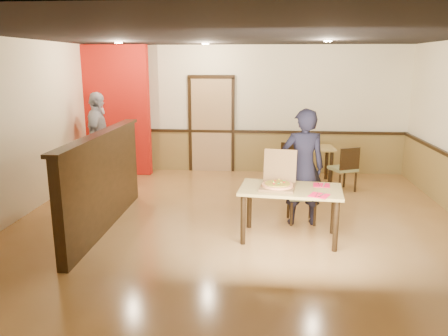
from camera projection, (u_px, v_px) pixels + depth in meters
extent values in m
plane|color=#B88447|center=(239.00, 226.00, 6.65)|extent=(7.00, 7.00, 0.00)
plane|color=black|center=(240.00, 35.00, 5.98)|extent=(7.00, 7.00, 0.00)
plane|color=#FDF3C6|center=(247.00, 110.00, 9.70)|extent=(7.00, 0.00, 7.00)
plane|color=#FDF3C6|center=(9.00, 132.00, 6.60)|extent=(0.00, 7.00, 7.00)
cube|color=olive|center=(247.00, 152.00, 9.90)|extent=(7.00, 0.04, 0.90)
cube|color=black|center=(247.00, 131.00, 9.77)|extent=(7.00, 0.06, 0.06)
cube|color=tan|center=(212.00, 125.00, 9.81)|extent=(0.90, 0.06, 2.10)
cube|color=black|center=(103.00, 183.00, 6.45)|extent=(0.14, 3.00, 1.40)
cube|color=black|center=(100.00, 134.00, 6.28)|extent=(0.20, 3.10, 0.05)
cube|color=#B4160C|center=(113.00, 111.00, 9.46)|extent=(1.60, 0.20, 2.78)
cylinder|color=beige|center=(119.00, 42.00, 7.92)|extent=(0.14, 0.14, 0.02)
cylinder|color=beige|center=(205.00, 44.00, 8.47)|extent=(0.14, 0.14, 0.02)
cylinder|color=beige|center=(328.00, 41.00, 7.32)|extent=(0.14, 0.14, 0.02)
cube|color=#AD8F49|center=(291.00, 189.00, 6.02)|extent=(1.46, 0.94, 0.04)
cylinder|color=black|center=(243.00, 220.00, 5.92)|extent=(0.07, 0.07, 0.70)
cylinder|color=black|center=(249.00, 205.00, 6.52)|extent=(0.07, 0.07, 0.70)
cylinder|color=black|center=(336.00, 226.00, 5.69)|extent=(0.07, 0.07, 0.70)
cylinder|color=black|center=(334.00, 210.00, 6.30)|extent=(0.07, 0.07, 0.70)
cube|color=olive|center=(302.00, 195.00, 6.74)|extent=(0.46, 0.46, 0.06)
cube|color=black|center=(300.00, 178.00, 6.87)|extent=(0.41, 0.07, 0.41)
cylinder|color=black|center=(292.00, 214.00, 6.63)|extent=(0.04, 0.04, 0.37)
cylinder|color=black|center=(288.00, 207.00, 6.97)|extent=(0.04, 0.04, 0.37)
cylinder|color=black|center=(315.00, 214.00, 6.62)|extent=(0.04, 0.04, 0.37)
cylinder|color=black|center=(310.00, 207.00, 6.97)|extent=(0.04, 0.04, 0.37)
cube|color=olive|center=(296.00, 166.00, 8.48)|extent=(0.63, 0.63, 0.06)
cube|color=black|center=(292.00, 155.00, 8.23)|extent=(0.43, 0.23, 0.45)
cylinder|color=black|center=(308.00, 178.00, 8.61)|extent=(0.05, 0.05, 0.41)
cylinder|color=black|center=(301.00, 183.00, 8.28)|extent=(0.05, 0.05, 0.41)
cylinder|color=black|center=(290.00, 176.00, 8.80)|extent=(0.05, 0.05, 0.41)
cylinder|color=black|center=(282.00, 180.00, 8.47)|extent=(0.05, 0.05, 0.41)
cube|color=olive|center=(343.00, 169.00, 8.41)|extent=(0.58, 0.58, 0.06)
cube|color=black|center=(350.00, 159.00, 8.17)|extent=(0.39, 0.21, 0.42)
cylinder|color=black|center=(344.00, 178.00, 8.69)|extent=(0.04, 0.04, 0.38)
cylinder|color=black|center=(355.00, 182.00, 8.37)|extent=(0.04, 0.04, 0.38)
cylinder|color=black|center=(329.00, 179.00, 8.57)|extent=(0.04, 0.04, 0.38)
cylinder|color=black|center=(340.00, 184.00, 8.25)|extent=(0.04, 0.04, 0.38)
cube|color=#AD8F49|center=(316.00, 148.00, 8.91)|extent=(0.72, 0.72, 0.04)
cylinder|color=black|center=(304.00, 169.00, 8.75)|extent=(0.07, 0.07, 0.71)
cylinder|color=black|center=(301.00, 163.00, 9.28)|extent=(0.07, 0.07, 0.71)
cylinder|color=black|center=(331.00, 169.00, 8.72)|extent=(0.07, 0.07, 0.71)
cylinder|color=black|center=(327.00, 163.00, 9.25)|extent=(0.07, 0.07, 0.71)
imported|color=black|center=(303.00, 168.00, 6.55)|extent=(0.68, 0.48, 1.78)
imported|color=#9C9BA4|center=(98.00, 139.00, 8.80)|extent=(0.58, 1.14, 1.86)
cube|color=brown|center=(277.00, 187.00, 6.00)|extent=(0.52, 0.52, 0.03)
cube|color=brown|center=(280.00, 166.00, 6.20)|extent=(0.47, 0.15, 0.46)
cylinder|color=#E29452|center=(277.00, 185.00, 5.99)|extent=(0.49, 0.49, 0.03)
cube|color=red|center=(319.00, 195.00, 5.68)|extent=(0.31, 0.31, 0.01)
cylinder|color=silver|center=(317.00, 195.00, 5.68)|extent=(0.09, 0.19, 0.01)
cube|color=silver|center=(322.00, 195.00, 5.67)|extent=(0.10, 0.20, 0.00)
cube|color=red|center=(321.00, 185.00, 6.15)|extent=(0.25, 0.25, 0.01)
cylinder|color=silver|center=(319.00, 185.00, 6.15)|extent=(0.03, 0.20, 0.01)
cube|color=silver|center=(324.00, 185.00, 6.14)|extent=(0.04, 0.21, 0.00)
cylinder|color=brown|center=(310.00, 144.00, 8.86)|extent=(0.06, 0.06, 0.14)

